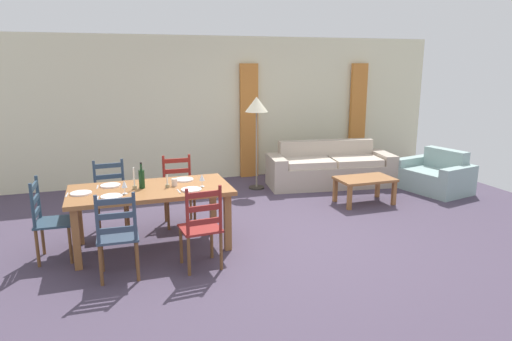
% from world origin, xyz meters
% --- Properties ---
extents(ground_plane, '(9.60, 9.60, 0.02)m').
position_xyz_m(ground_plane, '(0.00, 0.00, -0.01)').
color(ground_plane, '#473B4F').
extents(wall_far, '(9.60, 0.16, 2.70)m').
position_xyz_m(wall_far, '(0.00, 3.30, 1.35)').
color(wall_far, beige).
rests_on(wall_far, ground_plane).
extents(curtain_panel_left, '(0.35, 0.08, 2.20)m').
position_xyz_m(curtain_panel_left, '(0.81, 3.16, 1.10)').
color(curtain_panel_left, '#C97731').
rests_on(curtain_panel_left, ground_plane).
extents(curtain_panel_right, '(0.35, 0.08, 2.20)m').
position_xyz_m(curtain_panel_right, '(3.21, 3.16, 1.10)').
color(curtain_panel_right, '#C97731').
rests_on(curtain_panel_right, ground_plane).
extents(dining_table, '(1.90, 0.96, 0.75)m').
position_xyz_m(dining_table, '(-1.42, 0.11, 0.66)').
color(dining_table, '#955E34').
rests_on(dining_table, ground_plane).
extents(dining_chair_near_left, '(0.43, 0.41, 0.96)m').
position_xyz_m(dining_chair_near_left, '(-1.84, -0.65, 0.48)').
color(dining_chair_near_left, '#314054').
rests_on(dining_chair_near_left, ground_plane).
extents(dining_chair_near_right, '(0.45, 0.43, 0.96)m').
position_xyz_m(dining_chair_near_right, '(-0.97, -0.68, 0.48)').
color(dining_chair_near_right, maroon).
rests_on(dining_chair_near_right, ground_plane).
extents(dining_chair_far_left, '(0.44, 0.42, 0.96)m').
position_xyz_m(dining_chair_far_left, '(-1.87, 0.83, 0.48)').
color(dining_chair_far_left, '#2F455D').
rests_on(dining_chair_far_left, ground_plane).
extents(dining_chair_far_right, '(0.43, 0.41, 0.96)m').
position_xyz_m(dining_chair_far_right, '(-0.96, 0.86, 0.48)').
color(dining_chair_far_right, maroon).
rests_on(dining_chair_far_right, ground_plane).
extents(dining_chair_head_west, '(0.42, 0.44, 0.96)m').
position_xyz_m(dining_chair_head_west, '(-2.56, 0.10, 0.48)').
color(dining_chair_head_west, '#2B4255').
rests_on(dining_chair_head_west, ground_plane).
extents(dinner_plate_near_left, '(0.24, 0.24, 0.02)m').
position_xyz_m(dinner_plate_near_left, '(-1.87, -0.14, 0.76)').
color(dinner_plate_near_left, white).
rests_on(dinner_plate_near_left, dining_table).
extents(fork_near_left, '(0.03, 0.17, 0.01)m').
position_xyz_m(fork_near_left, '(-2.02, -0.14, 0.75)').
color(fork_near_left, silver).
rests_on(fork_near_left, dining_table).
extents(dinner_plate_near_right, '(0.24, 0.24, 0.02)m').
position_xyz_m(dinner_plate_near_right, '(-0.97, -0.14, 0.76)').
color(dinner_plate_near_right, white).
rests_on(dinner_plate_near_right, dining_table).
extents(fork_near_right, '(0.02, 0.17, 0.01)m').
position_xyz_m(fork_near_right, '(-1.12, -0.14, 0.75)').
color(fork_near_right, silver).
rests_on(fork_near_right, dining_table).
extents(dinner_plate_far_left, '(0.24, 0.24, 0.02)m').
position_xyz_m(dinner_plate_far_left, '(-1.87, 0.36, 0.76)').
color(dinner_plate_far_left, white).
rests_on(dinner_plate_far_left, dining_table).
extents(fork_far_left, '(0.03, 0.17, 0.01)m').
position_xyz_m(fork_far_left, '(-2.02, 0.36, 0.75)').
color(fork_far_left, silver).
rests_on(fork_far_left, dining_table).
extents(dinner_plate_far_right, '(0.24, 0.24, 0.02)m').
position_xyz_m(dinner_plate_far_right, '(-0.97, 0.36, 0.76)').
color(dinner_plate_far_right, white).
rests_on(dinner_plate_far_right, dining_table).
extents(fork_far_right, '(0.02, 0.17, 0.01)m').
position_xyz_m(fork_far_right, '(-1.12, 0.36, 0.75)').
color(fork_far_right, silver).
rests_on(fork_far_right, dining_table).
extents(dinner_plate_head_west, '(0.24, 0.24, 0.02)m').
position_xyz_m(dinner_plate_head_west, '(-2.20, 0.11, 0.76)').
color(dinner_plate_head_west, white).
rests_on(dinner_plate_head_west, dining_table).
extents(fork_head_west, '(0.03, 0.17, 0.01)m').
position_xyz_m(fork_head_west, '(-2.35, 0.11, 0.75)').
color(fork_head_west, silver).
rests_on(fork_head_west, dining_table).
extents(wine_bottle, '(0.07, 0.07, 0.32)m').
position_xyz_m(wine_bottle, '(-1.51, 0.14, 0.87)').
color(wine_bottle, '#143819').
rests_on(wine_bottle, dining_table).
extents(wine_glass_near_left, '(0.06, 0.06, 0.16)m').
position_xyz_m(wine_glass_near_left, '(-1.72, -0.05, 0.86)').
color(wine_glass_near_left, white).
rests_on(wine_glass_near_left, dining_table).
extents(wine_glass_near_right, '(0.06, 0.06, 0.16)m').
position_xyz_m(wine_glass_near_right, '(-0.81, -0.02, 0.86)').
color(wine_glass_near_right, white).
rests_on(wine_glass_near_right, dining_table).
extents(coffee_cup_primary, '(0.07, 0.07, 0.09)m').
position_xyz_m(coffee_cup_primary, '(-1.12, 0.11, 0.80)').
color(coffee_cup_primary, beige).
rests_on(coffee_cup_primary, dining_table).
extents(candle_tall, '(0.05, 0.05, 0.26)m').
position_xyz_m(candle_tall, '(-1.60, 0.13, 0.83)').
color(candle_tall, '#998C66').
rests_on(candle_tall, dining_table).
extents(candle_short, '(0.05, 0.05, 0.16)m').
position_xyz_m(candle_short, '(-1.22, 0.07, 0.79)').
color(candle_short, '#998C66').
rests_on(candle_short, dining_table).
extents(couch, '(2.37, 1.11, 0.80)m').
position_xyz_m(couch, '(2.02, 2.07, 0.29)').
color(couch, '#B7A896').
rests_on(couch, ground_plane).
extents(coffee_table, '(0.90, 0.56, 0.42)m').
position_xyz_m(coffee_table, '(2.02, 0.86, 0.36)').
color(coffee_table, '#955E34').
rests_on(coffee_table, ground_plane).
extents(armchair_upholstered, '(1.03, 1.31, 0.72)m').
position_xyz_m(armchair_upholstered, '(3.62, 1.12, 0.25)').
color(armchair_upholstered, '#92AFAB').
rests_on(armchair_upholstered, ground_plane).
extents(standing_lamp, '(0.40, 0.40, 1.64)m').
position_xyz_m(standing_lamp, '(0.66, 2.26, 1.41)').
color(standing_lamp, '#332D28').
rests_on(standing_lamp, ground_plane).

